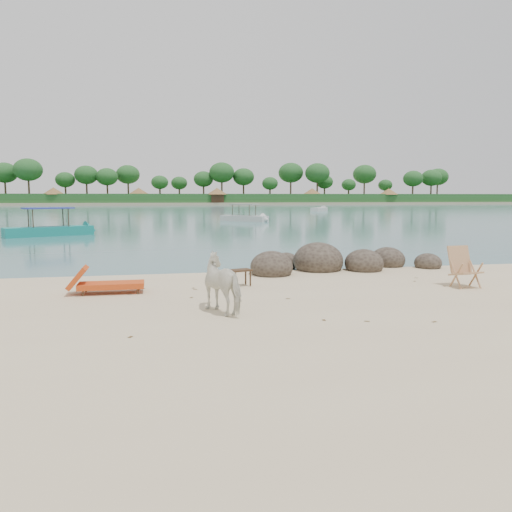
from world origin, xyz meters
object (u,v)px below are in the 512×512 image
Objects in this scene: deck_chair at (466,268)px; side_table at (240,279)px; cow at (225,284)px; boat_near at (48,212)px; boulders at (332,263)px; lounge_chair at (111,283)px.

side_table is at bearing 163.49° from deck_chair.
cow is at bearing -170.63° from deck_chair.
boat_near is at bearing -97.68° from cow.
deck_chair is (5.69, -1.28, 0.31)m from side_table.
cow is at bearing -122.94° from side_table.
boat_near is at bearing 120.38° from deck_chair.
deck_chair is (2.28, -3.75, 0.30)m from boulders.
deck_chair is at bearing 166.25° from cow.
cow is at bearing -128.48° from boulders.
boulders is at bearing 22.31° from lounge_chair.
lounge_chair is at bearing 167.97° from side_table.
cow is 0.73× the size of lounge_chair.
boat_near is (-8.70, 19.89, 1.19)m from side_table.
cow is at bearing -45.55° from lounge_chair.
boat_near is (-12.12, 17.43, 1.19)m from boulders.
side_table is (0.77, 2.80, -0.37)m from cow.
side_table is at bearing -92.71° from boat_near.
lounge_chair is (-6.65, -2.78, 0.06)m from boulders.
lounge_chair is (-2.47, 2.48, -0.31)m from cow.
cow is 0.24× the size of boat_near.
side_table is 0.28× the size of lounge_chair.
cow is 2.92m from side_table.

